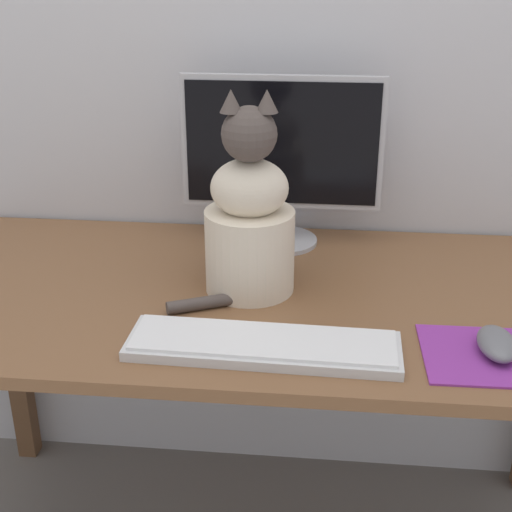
{
  "coord_description": "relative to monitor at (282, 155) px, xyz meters",
  "views": [
    {
      "loc": [
        0.13,
        -1.28,
        1.36
      ],
      "look_at": [
        0.01,
        -0.11,
        0.84
      ],
      "focal_mm": 50.0,
      "sensor_mm": 36.0,
      "label": 1
    }
  ],
  "objects": [
    {
      "name": "desk",
      "position": [
        -0.03,
        -0.26,
        -0.3
      ],
      "size": [
        1.47,
        0.7,
        0.71
      ],
      "color": "brown",
      "rests_on": "ground_plane"
    },
    {
      "name": "keyboard",
      "position": [
        0.0,
        -0.48,
        -0.2
      ],
      "size": [
        0.47,
        0.15,
        0.02
      ],
      "rotation": [
        0.0,
        0.0,
        -0.03
      ],
      "color": "silver",
      "rests_on": "desk"
    },
    {
      "name": "cat",
      "position": [
        -0.05,
        -0.25,
        -0.06
      ],
      "size": [
        0.24,
        0.23,
        0.4
      ],
      "rotation": [
        0.0,
        0.0,
        0.07
      ],
      "color": "beige",
      "rests_on": "desk"
    },
    {
      "name": "mousepad_right",
      "position": [
        0.38,
        -0.46,
        -0.21
      ],
      "size": [
        0.22,
        0.19,
        0.0
      ],
      "rotation": [
        0.0,
        0.0,
        0.01
      ],
      "color": "purple",
      "rests_on": "desk"
    },
    {
      "name": "monitor",
      "position": [
        0.0,
        0.0,
        0.0
      ],
      "size": [
        0.45,
        0.17,
        0.39
      ],
      "color": "#B2B2B7",
      "rests_on": "desk"
    },
    {
      "name": "computer_mouse_right",
      "position": [
        0.4,
        -0.45,
        -0.19
      ],
      "size": [
        0.06,
        0.11,
        0.03
      ],
      "color": "slate",
      "rests_on": "mousepad_right"
    }
  ]
}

